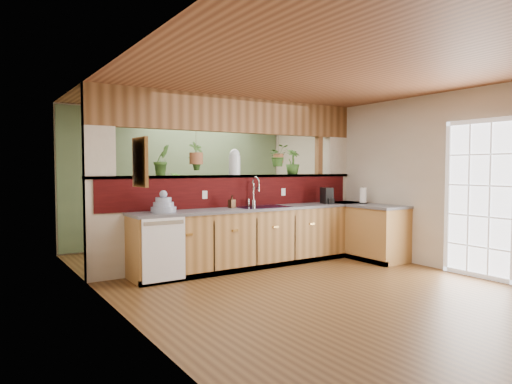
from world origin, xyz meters
TOP-DOWN VIEW (x-y plane):
  - ground at (0.00, 0.00)m, footprint 4.60×7.00m
  - ceiling at (0.00, 0.00)m, footprint 4.60×7.00m
  - wall_back at (0.00, 3.50)m, footprint 4.60×0.02m
  - wall_left at (-2.30, 0.00)m, footprint 0.02×7.00m
  - wall_right at (2.30, 0.00)m, footprint 0.02×7.00m
  - pass_through_partition at (0.03, 1.35)m, footprint 4.60×0.21m
  - pass_through_ledge at (0.00, 1.35)m, footprint 4.60×0.21m
  - header_beam at (0.00, 1.35)m, footprint 4.60×0.15m
  - sage_backwall at (0.00, 3.48)m, footprint 4.55×0.02m
  - countertop at (0.84, 0.87)m, footprint 4.14×1.52m
  - dishwasher at (-1.48, 0.66)m, footprint 0.58×0.03m
  - navy_sink at (0.25, 0.98)m, footprint 0.82×0.50m
  - french_door at (2.27, -1.30)m, footprint 0.06×1.02m
  - framed_print at (-2.27, -0.80)m, footprint 0.04×0.35m
  - faucet at (0.21, 1.13)m, footprint 0.20×0.20m
  - dish_stack at (-1.36, 0.98)m, footprint 0.34×0.34m
  - soap_dispenser at (-0.25, 1.06)m, footprint 0.10×0.10m
  - coffee_maker at (1.52, 0.93)m, footprint 0.14×0.24m
  - paper_towel at (2.03, 0.59)m, footprint 0.13×0.13m
  - glass_jar at (-0.03, 1.35)m, footprint 0.18×0.18m
  - ledge_plant_left at (-1.23, 1.35)m, footprint 0.29×0.26m
  - ledge_plant_right at (1.12, 1.35)m, footprint 0.25×0.25m
  - hanging_plant_a at (-0.69, 1.35)m, footprint 0.26×0.21m
  - hanging_plant_b at (0.82, 1.35)m, footprint 0.39×0.37m
  - shelving_console at (-0.60, 3.25)m, footprint 1.34×0.37m
  - shelf_plant_a at (-1.20, 3.25)m, footprint 0.20×0.14m
  - shelf_plant_b at (-0.20, 3.25)m, footprint 0.30×0.30m
  - floor_plant at (1.19, 2.18)m, footprint 0.77×0.69m

SIDE VIEW (x-z plane):
  - ground at x=0.00m, z-range -0.01..0.01m
  - floor_plant at x=1.19m, z-range 0.00..0.76m
  - countertop at x=0.84m, z-range 0.00..0.90m
  - dishwasher at x=-1.48m, z-range 0.05..0.87m
  - shelving_console at x=-0.60m, z-range 0.05..0.95m
  - navy_sink at x=0.25m, z-range 0.73..0.91m
  - dish_stack at x=-1.36m, z-range 0.84..1.14m
  - soap_dispenser at x=-0.25m, z-range 0.90..1.09m
  - coffee_maker at x=1.52m, z-range 0.89..1.16m
  - paper_towel at x=2.03m, z-range 0.89..1.17m
  - french_door at x=2.27m, z-range -0.03..2.13m
  - shelf_plant_a at x=-1.20m, z-range 0.95..1.32m
  - faucet at x=0.21m, z-range 0.92..1.38m
  - shelf_plant_b at x=-0.20m, z-range 0.95..1.41m
  - pass_through_partition at x=0.03m, z-range -0.11..2.49m
  - wall_back at x=0.00m, z-range 0.00..2.60m
  - wall_left at x=-2.30m, z-range 0.00..2.60m
  - wall_right at x=2.30m, z-range 0.00..2.60m
  - sage_backwall at x=0.00m, z-range 0.02..2.58m
  - pass_through_ledge at x=0.00m, z-range 1.35..1.39m
  - framed_print at x=-2.27m, z-range 1.32..1.78m
  - glass_jar at x=-0.03m, z-range 1.39..1.79m
  - ledge_plant_right at x=1.12m, z-range 1.39..1.82m
  - ledge_plant_left at x=-1.23m, z-range 1.39..1.83m
  - hanging_plant_a at x=-0.69m, z-range 1.54..2.10m
  - hanging_plant_b at x=0.82m, z-range 1.62..2.10m
  - header_beam at x=0.00m, z-range 2.05..2.60m
  - ceiling at x=0.00m, z-range 2.60..2.60m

